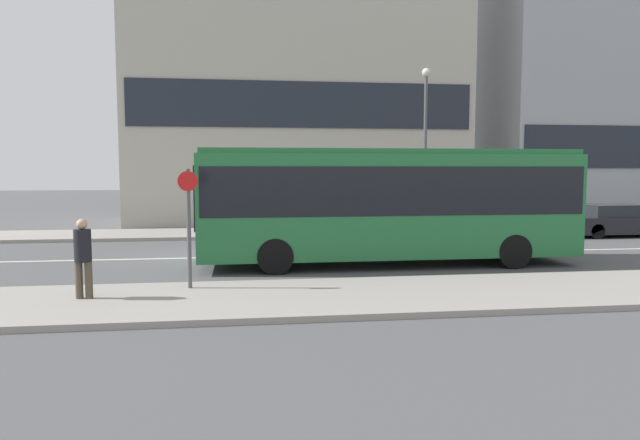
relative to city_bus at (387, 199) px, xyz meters
The scene contains 12 objects.
ground_plane 6.10m from the city_bus, 160.44° to the left, with size 120.00×120.00×0.00m, color #4F4F51.
sidewalk_near 7.20m from the city_bus, 141.69° to the right, with size 44.00×3.50×0.13m.
sidewalk_far 10.01m from the city_bus, 123.68° to the left, with size 44.00×3.50×0.13m.
lane_centerline 6.10m from the city_bus, 160.44° to the left, with size 41.80×0.16×0.01m.
apartment_block_left_tower 17.21m from the city_bus, 94.55° to the left, with size 17.26×6.78×21.27m.
apartment_block_right_tower 22.44m from the city_bus, 42.45° to the left, with size 12.52×6.67×14.26m.
city_bus is the anchor object (origin of this frame).
parked_car_0 8.18m from the city_bus, 41.85° to the left, with size 3.97×1.78×1.28m.
parked_car_1 12.43m from the city_bus, 26.49° to the left, with size 4.10×1.70×1.32m.
pedestrian_near_stop 8.47m from the city_bus, 151.52° to the right, with size 0.35×0.34×1.64m.
bus_stop_sign 6.28m from the city_bus, 148.53° to the right, with size 0.44×0.12×2.65m.
street_lamp 8.29m from the city_bus, 64.15° to the left, with size 0.36×0.36×6.81m.
Camera 1 is at (1.28, -18.02, 2.78)m, focal length 32.00 mm.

